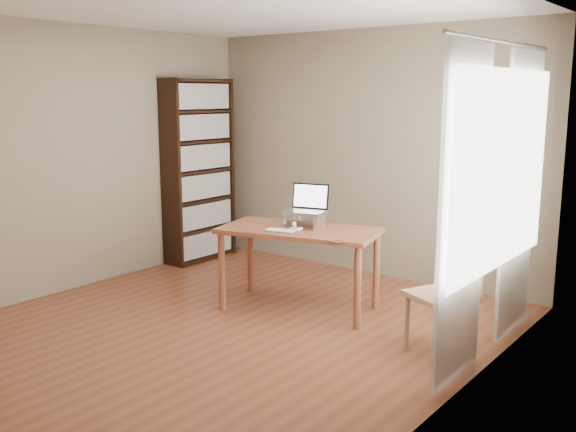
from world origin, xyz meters
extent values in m
cube|color=#5F2E19|center=(0.00, 0.00, -0.01)|extent=(4.00, 4.50, 0.02)
cube|color=white|center=(0.00, 0.00, 2.61)|extent=(4.00, 4.50, 0.02)
cube|color=#7A6B52|center=(0.00, 2.26, 1.30)|extent=(4.00, 0.02, 2.60)
cube|color=#7A6B52|center=(-2.01, 0.00, 1.30)|extent=(0.02, 4.50, 2.60)
cube|color=#7A6B52|center=(2.01, 0.00, 1.30)|extent=(0.02, 4.50, 2.60)
cube|color=white|center=(1.98, 0.80, 1.40)|extent=(0.01, 1.80, 1.40)
cube|color=black|center=(-1.84, 1.12, 1.05)|extent=(0.30, 0.04, 2.10)
cube|color=black|center=(-1.84, 1.98, 1.05)|extent=(0.30, 0.04, 2.10)
cube|color=black|center=(-1.98, 1.55, 1.05)|extent=(0.02, 0.90, 2.10)
cube|color=black|center=(-1.84, 1.55, 0.03)|extent=(0.30, 0.84, 0.02)
cube|color=black|center=(-1.81, 1.55, 0.20)|extent=(0.20, 0.78, 0.28)
cube|color=black|center=(-1.84, 1.55, 0.37)|extent=(0.30, 0.84, 0.03)
cube|color=black|center=(-1.81, 1.55, 0.54)|extent=(0.20, 0.78, 0.28)
cube|color=black|center=(-1.84, 1.55, 0.71)|extent=(0.30, 0.84, 0.02)
cube|color=black|center=(-1.81, 1.55, 0.88)|extent=(0.20, 0.78, 0.28)
cube|color=black|center=(-1.84, 1.55, 1.05)|extent=(0.30, 0.84, 0.02)
cube|color=black|center=(-1.81, 1.55, 1.22)|extent=(0.20, 0.78, 0.28)
cube|color=black|center=(-1.84, 1.55, 1.39)|extent=(0.30, 0.84, 0.02)
cube|color=black|center=(-1.81, 1.55, 1.56)|extent=(0.20, 0.78, 0.28)
cube|color=black|center=(-1.84, 1.55, 1.73)|extent=(0.30, 0.84, 0.02)
cube|color=black|center=(-1.81, 1.55, 1.90)|extent=(0.20, 0.78, 0.28)
cube|color=black|center=(-1.84, 1.55, 2.07)|extent=(0.30, 0.84, 0.03)
cube|color=white|center=(1.92, 0.25, 1.15)|extent=(0.03, 0.70, 2.20)
cube|color=white|center=(1.92, 1.35, 1.15)|extent=(0.03, 0.70, 2.20)
cylinder|color=silver|center=(1.92, 0.80, 2.28)|extent=(0.03, 1.90, 0.03)
cube|color=brown|center=(0.18, 0.81, 0.73)|extent=(1.52, 1.03, 0.04)
cylinder|color=brown|center=(-0.46, 1.10, 0.35)|extent=(0.06, 0.06, 0.71)
cylinder|color=brown|center=(0.82, 1.10, 0.35)|extent=(0.06, 0.06, 0.71)
cylinder|color=brown|center=(-0.46, 0.52, 0.35)|extent=(0.06, 0.06, 0.71)
cylinder|color=brown|center=(0.82, 0.52, 0.35)|extent=(0.06, 0.06, 0.71)
cube|color=silver|center=(0.04, 0.89, 0.81)|extent=(0.03, 0.25, 0.12)
cube|color=silver|center=(0.33, 0.89, 0.81)|extent=(0.03, 0.25, 0.12)
cube|color=silver|center=(0.18, 0.89, 0.88)|extent=(0.32, 0.25, 0.01)
cube|color=silver|center=(0.18, 0.89, 0.89)|extent=(0.39, 0.32, 0.02)
cube|color=black|center=(0.18, 1.03, 1.01)|extent=(0.35, 0.14, 0.23)
cube|color=white|center=(0.18, 1.02, 1.01)|extent=(0.31, 0.12, 0.20)
cube|color=silver|center=(0.14, 0.59, 0.76)|extent=(0.30, 0.18, 0.02)
cube|color=white|center=(0.14, 0.59, 0.77)|extent=(0.28, 0.15, 0.00)
cylinder|color=brown|center=(0.74, 0.57, 0.75)|extent=(0.10, 0.10, 0.01)
ellipsoid|color=#464037|center=(0.20, 0.92, 0.81)|extent=(0.15, 0.34, 0.12)
ellipsoid|color=#464037|center=(0.20, 1.03, 0.80)|extent=(0.13, 0.14, 0.11)
ellipsoid|color=#464037|center=(0.20, 0.73, 0.83)|extent=(0.09, 0.09, 0.08)
ellipsoid|color=silver|center=(0.20, 0.77, 0.79)|extent=(0.08, 0.08, 0.07)
sphere|color=silver|center=(0.20, 0.69, 0.81)|extent=(0.04, 0.04, 0.04)
cone|color=#464037|center=(0.17, 0.73, 0.86)|extent=(0.03, 0.04, 0.04)
cone|color=#464037|center=(0.23, 0.73, 0.86)|extent=(0.03, 0.04, 0.04)
cylinder|color=silver|center=(0.17, 0.72, 0.76)|extent=(0.03, 0.08, 0.03)
cylinder|color=silver|center=(0.23, 0.72, 0.76)|extent=(0.03, 0.08, 0.03)
cylinder|color=#464037|center=(0.29, 1.05, 0.77)|extent=(0.12, 0.18, 0.02)
cube|color=#9D7E55|center=(1.63, 0.63, 0.46)|extent=(0.56, 0.56, 0.04)
cylinder|color=#9D7E55|center=(1.46, 0.46, 0.23)|extent=(0.04, 0.04, 0.46)
cylinder|color=#9D7E55|center=(1.81, 0.46, 0.23)|extent=(0.04, 0.04, 0.46)
cylinder|color=#9D7E55|center=(1.46, 0.80, 0.23)|extent=(0.04, 0.04, 0.46)
cylinder|color=#9D7E55|center=(1.81, 0.80, 0.23)|extent=(0.04, 0.04, 0.46)
cube|color=#9D7E55|center=(1.83, 0.63, 0.71)|extent=(0.20, 0.38, 0.51)
camera|label=1|loc=(3.53, -3.66, 1.93)|focal=40.00mm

